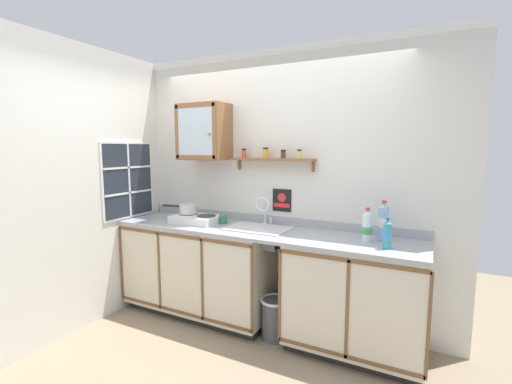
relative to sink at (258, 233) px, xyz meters
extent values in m
plane|color=gray|center=(0.02, -0.32, -0.92)|extent=(5.96, 5.96, 0.00)
cube|color=silver|center=(0.02, 0.30, 0.41)|extent=(3.56, 0.05, 2.66)
cube|color=white|center=(0.02, 0.27, 1.69)|extent=(3.56, 0.02, 0.05)
cube|color=silver|center=(-1.49, -0.62, 0.41)|extent=(0.05, 3.39, 2.66)
cube|color=black|center=(-0.66, -0.01, -0.88)|extent=(1.52, 0.56, 0.08)
cube|color=beige|center=(-0.66, -0.04, -0.42)|extent=(1.56, 0.62, 0.85)
cube|color=brown|center=(-0.66, -0.35, -0.03)|extent=(1.56, 0.01, 0.03)
cube|color=brown|center=(-0.66, -0.35, -0.79)|extent=(1.56, 0.01, 0.03)
cube|color=brown|center=(-1.44, -0.35, -0.42)|extent=(0.02, 0.01, 0.78)
cube|color=brown|center=(-0.92, -0.35, -0.42)|extent=(0.02, 0.01, 0.78)
cube|color=brown|center=(-0.40, -0.35, -0.42)|extent=(0.02, 0.01, 0.78)
cube|color=brown|center=(0.12, -0.35, -0.42)|extent=(0.02, 0.01, 0.78)
cube|color=black|center=(0.92, -0.01, -0.88)|extent=(1.08, 0.56, 0.08)
cube|color=beige|center=(0.92, -0.04, -0.42)|extent=(1.10, 0.62, 0.85)
cube|color=brown|center=(0.92, -0.35, -0.03)|extent=(1.10, 0.01, 0.03)
cube|color=brown|center=(0.92, -0.35, -0.79)|extent=(1.10, 0.01, 0.03)
cube|color=brown|center=(0.37, -0.35, -0.42)|extent=(0.02, 0.01, 0.78)
cube|color=brown|center=(0.92, -0.35, -0.42)|extent=(0.02, 0.01, 0.78)
cube|color=brown|center=(1.48, -0.35, -0.42)|extent=(0.02, 0.01, 0.78)
cube|color=#9EA3A8|center=(0.02, -0.04, 0.02)|extent=(2.92, 0.65, 0.03)
cube|color=#9EA3A8|center=(0.02, 0.26, 0.08)|extent=(2.92, 0.02, 0.08)
cube|color=silver|center=(0.00, -0.02, 0.04)|extent=(0.58, 0.39, 0.01)
cube|color=slate|center=(0.00, -0.02, -0.10)|extent=(0.50, 0.32, 0.01)
cube|color=slate|center=(0.00, 0.15, -0.03)|extent=(0.50, 0.01, 0.14)
cube|color=slate|center=(0.00, -0.18, -0.03)|extent=(0.50, 0.01, 0.14)
cylinder|color=#4C4C51|center=(0.00, -0.02, -0.10)|extent=(0.04, 0.04, 0.01)
cylinder|color=silver|center=(-0.02, 0.20, 0.05)|extent=(0.05, 0.05, 0.02)
cylinder|color=silver|center=(-0.02, 0.20, 0.16)|extent=(0.02, 0.02, 0.19)
torus|color=silver|center=(-0.02, 0.13, 0.25)|extent=(0.15, 0.02, 0.15)
cylinder|color=silver|center=(0.04, 0.20, 0.08)|extent=(0.02, 0.02, 0.06)
cube|color=silver|center=(-0.68, -0.05, 0.07)|extent=(0.47, 0.31, 0.07)
cylinder|color=#2D2D2D|center=(-0.80, -0.02, 0.11)|extent=(0.19, 0.19, 0.01)
cylinder|color=#2D2D2D|center=(-0.57, -0.02, 0.11)|extent=(0.19, 0.19, 0.01)
cylinder|color=black|center=(-0.80, -0.19, 0.07)|extent=(0.03, 0.02, 0.03)
cylinder|color=black|center=(-0.57, -0.19, 0.07)|extent=(0.03, 0.02, 0.03)
cylinder|color=silver|center=(-0.80, -0.02, 0.16)|extent=(0.18, 0.18, 0.09)
torus|color=silver|center=(-0.80, -0.02, 0.20)|extent=(0.18, 0.18, 0.01)
cylinder|color=black|center=(-0.98, -0.06, 0.19)|extent=(0.20, 0.06, 0.02)
cylinder|color=teal|center=(1.16, -0.15, 0.13)|extent=(0.06, 0.06, 0.19)
cone|color=teal|center=(1.16, -0.15, 0.25)|extent=(0.06, 0.06, 0.03)
cylinder|color=#2D59B2|center=(1.16, -0.15, 0.27)|extent=(0.03, 0.03, 0.02)
cylinder|color=#3F8CCC|center=(1.16, -0.15, 0.14)|extent=(0.06, 0.06, 0.05)
cylinder|color=#8CB7E0|center=(1.10, 0.08, 0.18)|extent=(0.08, 0.08, 0.28)
cone|color=#8CB7E0|center=(1.10, 0.08, 0.33)|extent=(0.08, 0.08, 0.04)
cylinder|color=red|center=(1.10, 0.08, 0.36)|extent=(0.04, 0.04, 0.02)
cylinder|color=white|center=(1.10, 0.08, 0.19)|extent=(0.09, 0.09, 0.08)
cylinder|color=silver|center=(0.99, -0.01, 0.15)|extent=(0.08, 0.08, 0.22)
cone|color=silver|center=(0.99, -0.01, 0.28)|extent=(0.08, 0.08, 0.04)
cylinder|color=red|center=(0.99, -0.01, 0.31)|extent=(0.04, 0.04, 0.02)
cylinder|color=#4C9959|center=(0.99, -0.01, 0.13)|extent=(0.08, 0.08, 0.06)
cylinder|color=#337259|center=(-0.42, 0.05, 0.08)|extent=(0.08, 0.08, 0.09)
torus|color=#337259|center=(-0.42, 0.09, 0.09)|extent=(0.02, 0.06, 0.06)
cube|color=brown|center=(-0.68, 0.12, 0.95)|extent=(0.50, 0.31, 0.57)
cube|color=silver|center=(-0.68, -0.04, 0.95)|extent=(0.41, 0.01, 0.46)
cube|color=brown|center=(-0.90, -0.04, 0.95)|extent=(0.04, 0.01, 0.53)
cube|color=brown|center=(-0.45, -0.04, 0.95)|extent=(0.04, 0.01, 0.53)
cube|color=brown|center=(-0.68, -0.04, 1.21)|extent=(0.47, 0.01, 0.05)
cube|color=brown|center=(-0.68, -0.04, 0.70)|extent=(0.47, 0.01, 0.05)
sphere|color=olive|center=(-0.50, -0.06, 0.93)|extent=(0.02, 0.02, 0.02)
cube|color=brown|center=(0.05, 0.20, 0.68)|extent=(0.85, 0.14, 0.02)
cube|color=brown|center=(-0.35, 0.26, 0.62)|extent=(0.02, 0.03, 0.10)
cube|color=brown|center=(0.44, 0.26, 0.62)|extent=(0.02, 0.03, 0.10)
cylinder|color=#CC4C33|center=(-0.26, 0.20, 0.73)|extent=(0.04, 0.04, 0.08)
cylinder|color=black|center=(-0.26, 0.20, 0.78)|extent=(0.04, 0.04, 0.02)
cylinder|color=gold|center=(-0.02, 0.21, 0.74)|extent=(0.05, 0.05, 0.09)
cylinder|color=black|center=(-0.02, 0.21, 0.79)|extent=(0.05, 0.05, 0.02)
cylinder|color=#4C3326|center=(0.17, 0.20, 0.73)|extent=(0.05, 0.05, 0.07)
cylinder|color=black|center=(0.17, 0.20, 0.77)|extent=(0.05, 0.05, 0.02)
cylinder|color=#E0C659|center=(0.33, 0.19, 0.73)|extent=(0.04, 0.04, 0.07)
cylinder|color=black|center=(0.33, 0.19, 0.77)|extent=(0.04, 0.04, 0.02)
cube|color=black|center=(0.13, 0.27, 0.28)|extent=(0.19, 0.01, 0.22)
cube|color=red|center=(0.13, 0.26, 0.23)|extent=(0.17, 0.00, 0.04)
cylinder|color=red|center=(0.13, 0.26, 0.31)|extent=(0.09, 0.00, 0.09)
cube|color=#262D38|center=(-1.45, -0.19, 0.45)|extent=(0.01, 0.64, 0.77)
cube|color=white|center=(-1.46, -0.19, 0.45)|extent=(0.02, 0.68, 0.81)
cube|color=white|center=(-1.44, -0.19, 0.45)|extent=(0.01, 0.02, 0.77)
cube|color=white|center=(-1.44, -0.19, 0.32)|extent=(0.01, 0.64, 0.02)
cube|color=white|center=(-1.44, -0.19, 0.59)|extent=(0.01, 0.64, 0.02)
cylinder|color=#4C4C51|center=(0.24, -0.15, -0.74)|extent=(0.24, 0.24, 0.36)
torus|color=white|center=(0.24, -0.15, -0.56)|extent=(0.27, 0.27, 0.02)
camera|label=1|loc=(1.44, -2.87, 0.79)|focal=24.49mm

